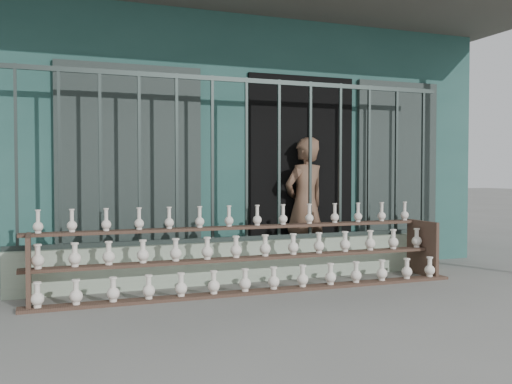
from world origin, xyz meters
name	(u,v)px	position (x,y,z in m)	size (l,w,h in m)	color
ground	(295,306)	(0.00, 0.00, 0.00)	(60.00, 60.00, 0.00)	slate
workshop_building	(184,146)	(0.00, 4.23, 1.62)	(7.40, 6.60, 3.21)	#28554F
parapet_wall	(246,261)	(0.00, 1.30, 0.23)	(5.00, 0.20, 0.45)	#B1C7AB
security_fence	(246,160)	(0.00, 1.30, 1.35)	(5.00, 0.04, 1.80)	#283330
shelf_rack	(251,254)	(-0.10, 0.88, 0.36)	(4.50, 0.68, 0.85)	brown
elderly_woman	(305,205)	(0.87, 1.62, 0.81)	(0.60, 0.39, 1.63)	brown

